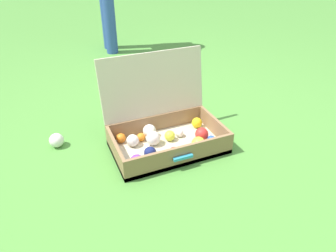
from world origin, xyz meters
name	(u,v)px	position (x,y,z in m)	size (l,w,h in m)	color
ground_plane	(179,141)	(0.00, 0.00, 0.00)	(16.00, 16.00, 0.00)	#4C8C38
open_suitcase	(164,128)	(-0.09, 0.01, 0.11)	(0.64, 0.48, 0.51)	beige
stray_ball_on_grass	(57,140)	(-0.69, 0.24, 0.04)	(0.08, 0.08, 0.08)	white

